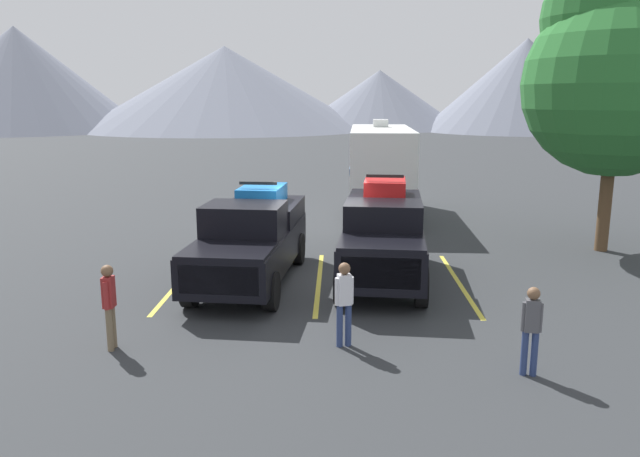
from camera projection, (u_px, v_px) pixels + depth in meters
The scene contains 12 objects.
ground_plane at pixel (319, 277), 16.39m from camera, with size 240.00×240.00×0.00m, color #2D3033.
pickup_truck_a at pixel (252, 237), 15.86m from camera, with size 2.58×6.03×2.48m.
pickup_truck_b at pixel (383, 234), 15.93m from camera, with size 2.53×5.63×2.67m.
lot_stripe_a at pixel (181, 280), 16.06m from camera, with size 0.12×5.50×0.01m, color gold.
lot_stripe_b at pixel (319, 282), 15.96m from camera, with size 0.12×5.50×0.01m, color gold.
lot_stripe_c at pixel (459, 283), 15.86m from camera, with size 0.12×5.50×0.01m, color gold.
camper_trailer_a at pixel (381, 167), 24.40m from camera, with size 2.59×8.36×3.81m.
person_a at pixel (109, 301), 11.50m from camera, with size 0.23×0.36×1.65m.
person_b at pixel (344, 299), 11.63m from camera, with size 0.36×0.25×1.66m.
person_c at pixel (531, 325), 10.40m from camera, with size 0.34×0.22×1.58m.
tree_a at pixel (614, 68), 18.18m from camera, with size 5.46×5.46×8.87m.
mountain_ridge at pixel (309, 86), 91.21m from camera, with size 155.50×44.29×14.72m.
Camera 1 is at (0.46, -15.76, 4.66)m, focal length 34.61 mm.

